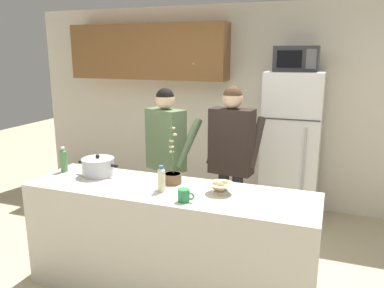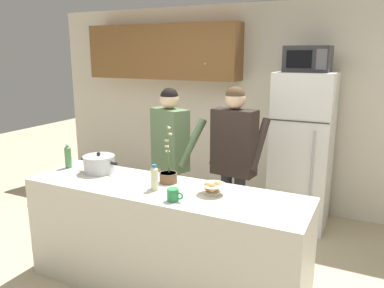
{
  "view_description": "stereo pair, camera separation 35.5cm",
  "coord_description": "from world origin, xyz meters",
  "px_view_note": "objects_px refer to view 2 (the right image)",
  "views": [
    {
      "loc": [
        1.2,
        -2.69,
        1.99
      ],
      "look_at": [
        0.0,
        0.55,
        1.17
      ],
      "focal_mm": 35.85,
      "sensor_mm": 36.0,
      "label": 1
    },
    {
      "loc": [
        1.53,
        -2.55,
        1.99
      ],
      "look_at": [
        0.0,
        0.55,
        1.17
      ],
      "focal_mm": 35.85,
      "sensor_mm": 36.0,
      "label": 2
    }
  ],
  "objects_px": {
    "bottle_near_edge": "(154,178)",
    "bottle_mid_counter": "(68,156)",
    "microwave": "(308,59)",
    "potted_orchid": "(168,175)",
    "cooking_pot": "(99,164)",
    "coffee_mug": "(173,195)",
    "person_by_sink": "(234,151)",
    "person_near_pot": "(171,148)",
    "bread_bowl": "(213,188)",
    "refrigerator": "(302,151)"
  },
  "relations": [
    {
      "from": "bottle_near_edge",
      "to": "bottle_mid_counter",
      "type": "xyz_separation_m",
      "value": [
        -1.07,
        0.16,
        0.01
      ]
    },
    {
      "from": "bottle_mid_counter",
      "to": "bottle_near_edge",
      "type": "bearing_deg",
      "value": -8.79
    },
    {
      "from": "microwave",
      "to": "potted_orchid",
      "type": "distance_m",
      "value": 2.09
    },
    {
      "from": "cooking_pot",
      "to": "bottle_near_edge",
      "type": "xyz_separation_m",
      "value": [
        0.71,
        -0.18,
        0.02
      ]
    },
    {
      "from": "microwave",
      "to": "coffee_mug",
      "type": "bearing_deg",
      "value": -105.25
    },
    {
      "from": "person_by_sink",
      "to": "bottle_near_edge",
      "type": "height_order",
      "value": "person_by_sink"
    },
    {
      "from": "person_near_pot",
      "to": "bread_bowl",
      "type": "bearing_deg",
      "value": -43.94
    },
    {
      "from": "microwave",
      "to": "potted_orchid",
      "type": "bearing_deg",
      "value": -115.12
    },
    {
      "from": "person_near_pot",
      "to": "bottle_mid_counter",
      "type": "bearing_deg",
      "value": -133.69
    },
    {
      "from": "coffee_mug",
      "to": "bread_bowl",
      "type": "xyz_separation_m",
      "value": [
        0.21,
        0.26,
        0.0
      ]
    },
    {
      "from": "bottle_mid_counter",
      "to": "bread_bowl",
      "type": "bearing_deg",
      "value": -1.56
    },
    {
      "from": "person_near_pot",
      "to": "person_by_sink",
      "type": "relative_size",
      "value": 0.98
    },
    {
      "from": "potted_orchid",
      "to": "coffee_mug",
      "type": "bearing_deg",
      "value": -55.41
    },
    {
      "from": "refrigerator",
      "to": "potted_orchid",
      "type": "bearing_deg",
      "value": -114.84
    },
    {
      "from": "microwave",
      "to": "refrigerator",
      "type": "bearing_deg",
      "value": 90.07
    },
    {
      "from": "microwave",
      "to": "person_near_pot",
      "type": "relative_size",
      "value": 0.29
    },
    {
      "from": "refrigerator",
      "to": "bottle_mid_counter",
      "type": "xyz_separation_m",
      "value": [
        -1.87,
        -1.76,
        0.14
      ]
    },
    {
      "from": "cooking_pot",
      "to": "potted_orchid",
      "type": "bearing_deg",
      "value": 2.43
    },
    {
      "from": "cooking_pot",
      "to": "potted_orchid",
      "type": "distance_m",
      "value": 0.71
    },
    {
      "from": "person_near_pot",
      "to": "bread_bowl",
      "type": "height_order",
      "value": "person_near_pot"
    },
    {
      "from": "bread_bowl",
      "to": "potted_orchid",
      "type": "bearing_deg",
      "value": 168.95
    },
    {
      "from": "refrigerator",
      "to": "potted_orchid",
      "type": "relative_size",
      "value": 3.62
    },
    {
      "from": "person_by_sink",
      "to": "coffee_mug",
      "type": "xyz_separation_m",
      "value": [
        -0.07,
        -1.11,
        -0.09
      ]
    },
    {
      "from": "bottle_near_edge",
      "to": "coffee_mug",
      "type": "bearing_deg",
      "value": -28.8
    },
    {
      "from": "refrigerator",
      "to": "microwave",
      "type": "relative_size",
      "value": 3.73
    },
    {
      "from": "bread_bowl",
      "to": "potted_orchid",
      "type": "relative_size",
      "value": 0.43
    },
    {
      "from": "bottle_near_edge",
      "to": "cooking_pot",
      "type": "bearing_deg",
      "value": 165.7
    },
    {
      "from": "coffee_mug",
      "to": "bread_bowl",
      "type": "bearing_deg",
      "value": 51.42
    },
    {
      "from": "person_near_pot",
      "to": "cooking_pot",
      "type": "relative_size",
      "value": 4.12
    },
    {
      "from": "person_by_sink",
      "to": "potted_orchid",
      "type": "distance_m",
      "value": 0.83
    },
    {
      "from": "person_by_sink",
      "to": "bottle_near_edge",
      "type": "bearing_deg",
      "value": -108.07
    },
    {
      "from": "cooking_pot",
      "to": "person_by_sink",
      "type": "bearing_deg",
      "value": 37.77
    },
    {
      "from": "person_near_pot",
      "to": "coffee_mug",
      "type": "height_order",
      "value": "person_near_pot"
    },
    {
      "from": "person_by_sink",
      "to": "potted_orchid",
      "type": "height_order",
      "value": "person_by_sink"
    },
    {
      "from": "cooking_pot",
      "to": "coffee_mug",
      "type": "height_order",
      "value": "cooking_pot"
    },
    {
      "from": "refrigerator",
      "to": "person_near_pot",
      "type": "relative_size",
      "value": 1.08
    },
    {
      "from": "refrigerator",
      "to": "bread_bowl",
      "type": "height_order",
      "value": "refrigerator"
    },
    {
      "from": "bread_bowl",
      "to": "person_by_sink",
      "type": "bearing_deg",
      "value": 98.95
    },
    {
      "from": "person_by_sink",
      "to": "bottle_mid_counter",
      "type": "xyz_separation_m",
      "value": [
        -1.38,
        -0.81,
        -0.02
      ]
    },
    {
      "from": "coffee_mug",
      "to": "refrigerator",
      "type": "bearing_deg",
      "value": 74.9
    },
    {
      "from": "cooking_pot",
      "to": "bottle_mid_counter",
      "type": "bearing_deg",
      "value": -177.59
    },
    {
      "from": "refrigerator",
      "to": "coffee_mug",
      "type": "xyz_separation_m",
      "value": [
        -0.56,
        -2.06,
        0.07
      ]
    },
    {
      "from": "refrigerator",
      "to": "bottle_near_edge",
      "type": "height_order",
      "value": "refrigerator"
    },
    {
      "from": "cooking_pot",
      "to": "microwave",
      "type": "bearing_deg",
      "value": 48.81
    },
    {
      "from": "bottle_mid_counter",
      "to": "coffee_mug",
      "type": "bearing_deg",
      "value": -12.87
    },
    {
      "from": "coffee_mug",
      "to": "bread_bowl",
      "type": "distance_m",
      "value": 0.33
    },
    {
      "from": "refrigerator",
      "to": "coffee_mug",
      "type": "distance_m",
      "value": 2.13
    },
    {
      "from": "person_by_sink",
      "to": "bottle_mid_counter",
      "type": "relative_size",
      "value": 7.2
    },
    {
      "from": "coffee_mug",
      "to": "potted_orchid",
      "type": "bearing_deg",
      "value": 124.59
    },
    {
      "from": "microwave",
      "to": "bottle_near_edge",
      "type": "bearing_deg",
      "value": -112.83
    }
  ]
}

